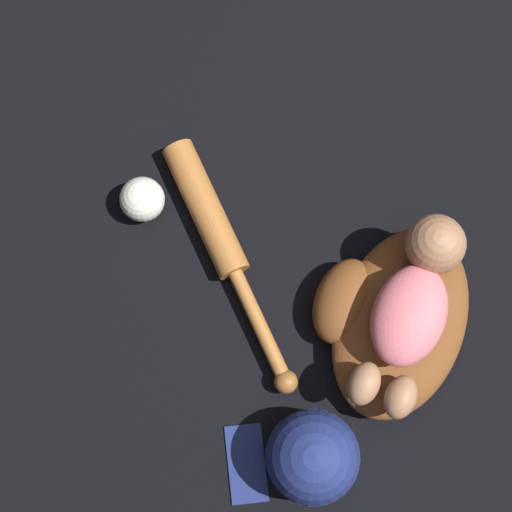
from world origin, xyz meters
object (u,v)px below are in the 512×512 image
(baby_figure, at_px, (414,301))
(baseball_cap, at_px, (311,457))
(baseball_bat, at_px, (218,235))
(baseball, at_px, (142,199))
(baseball_glove, at_px, (391,319))

(baby_figure, relative_size, baseball_cap, 1.54)
(baby_figure, relative_size, baseball_bat, 0.77)
(baseball, bearing_deg, baby_figure, -74.64)
(baseball_glove, relative_size, baseball_cap, 1.77)
(baseball_bat, bearing_deg, baby_figure, -73.82)
(baseball, bearing_deg, baseball_bat, -76.60)
(baseball_bat, height_order, baseball_cap, baseball_cap)
(baseball_cap, bearing_deg, baseball_bat, 61.03)
(baseball_glove, distance_m, baseball, 0.48)
(baseball, relative_size, baseball_cap, 0.36)
(baseball_bat, relative_size, baseball_cap, 2.01)
(baby_figure, distance_m, baseball_bat, 0.36)
(baby_figure, distance_m, baseball, 0.50)
(baby_figure, xyz_separation_m, baseball_cap, (-0.29, -0.02, -0.06))
(baseball_glove, height_order, baseball_bat, baseball_glove)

